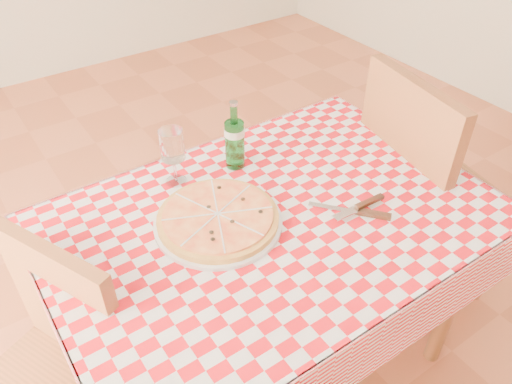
# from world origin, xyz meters

# --- Properties ---
(dining_table) EXTENTS (1.20, 0.80, 0.75)m
(dining_table) POSITION_xyz_m (0.00, 0.00, 0.66)
(dining_table) COLOR brown
(dining_table) RESTS_ON ground
(tablecloth) EXTENTS (1.30, 0.90, 0.01)m
(tablecloth) POSITION_xyz_m (0.00, 0.00, 0.75)
(tablecloth) COLOR #AE0A12
(tablecloth) RESTS_ON dining_table
(chair_near) EXTENTS (0.54, 0.54, 1.02)m
(chair_near) POSITION_xyz_m (0.68, -0.01, 0.59)
(chair_near) COLOR brown
(chair_near) RESTS_ON ground
(chair_far) EXTENTS (0.52, 0.52, 0.87)m
(chair_far) POSITION_xyz_m (-0.69, 0.08, 0.50)
(chair_far) COLOR brown
(chair_far) RESTS_ON ground
(pizza_plate) EXTENTS (0.48, 0.48, 0.05)m
(pizza_plate) POSITION_xyz_m (-0.15, 0.06, 0.78)
(pizza_plate) COLOR #C38C41
(pizza_plate) RESTS_ON tablecloth
(water_bottle) EXTENTS (0.07, 0.07, 0.24)m
(water_bottle) POSITION_xyz_m (0.05, 0.28, 0.88)
(water_bottle) COLOR #1A6B26
(water_bottle) RESTS_ON tablecloth
(wine_glass) EXTENTS (0.09, 0.09, 0.19)m
(wine_glass) POSITION_xyz_m (-0.16, 0.31, 0.85)
(wine_glass) COLOR white
(wine_glass) RESTS_ON tablecloth
(cutlery) EXTENTS (0.32, 0.30, 0.03)m
(cutlery) POSITION_xyz_m (0.21, -0.13, 0.77)
(cutlery) COLOR silver
(cutlery) RESTS_ON tablecloth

